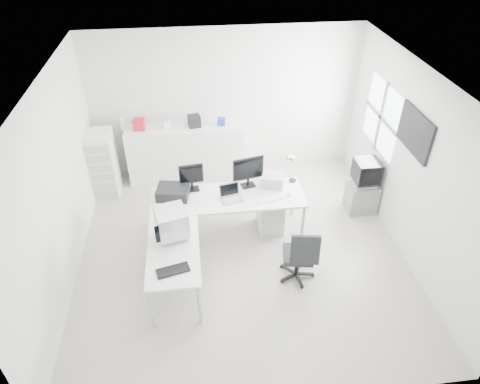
{
  "coord_description": "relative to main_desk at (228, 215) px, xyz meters",
  "views": [
    {
      "loc": [
        -0.62,
        -4.92,
        4.75
      ],
      "look_at": [
        0.0,
        0.2,
        1.0
      ],
      "focal_mm": 32.0,
      "sensor_mm": 36.0,
      "label": 1
    }
  ],
  "objects": [
    {
      "name": "lcd_monitor_small",
      "position": [
        -0.55,
        0.25,
        0.61
      ],
      "size": [
        0.4,
        0.26,
        0.48
      ],
      "primitive_type": null,
      "rotation": [
        0.0,
        0.0,
        0.12
      ],
      "color": "black",
      "rests_on": "main_desk"
    },
    {
      "name": "clutter_box_c",
      "position": [
        -0.44,
        1.79,
        0.82
      ],
      "size": [
        0.25,
        0.23,
        0.22
      ],
      "primitive_type": "cube",
      "rotation": [
        0.0,
        0.0,
        0.2
      ],
      "color": "black",
      "rests_on": "sideboard"
    },
    {
      "name": "laser_printer",
      "position": [
        0.75,
        0.22,
        0.47
      ],
      "size": [
        0.41,
        0.38,
        0.2
      ],
      "primitive_type": "cube",
      "rotation": [
        0.0,
        0.0,
        -0.28
      ],
      "color": "#A7A7A7",
      "rests_on": "main_desk"
    },
    {
      "name": "tv_cabinet",
      "position": [
        2.38,
        0.34,
        -0.1
      ],
      "size": [
        0.5,
        0.41,
        0.54
      ],
      "primitive_type": "cube",
      "color": "slate",
      "rests_on": "floor"
    },
    {
      "name": "window",
      "position": [
        2.64,
        0.75,
        1.23
      ],
      "size": [
        0.02,
        1.2,
        1.1
      ],
      "primitive_type": null,
      "color": "white",
      "rests_on": "right_wall"
    },
    {
      "name": "ceiling",
      "position": [
        0.16,
        -0.45,
        2.42
      ],
      "size": [
        5.0,
        5.0,
        0.01
      ],
      "primitive_type": "cube",
      "color": "white",
      "rests_on": "back_wall"
    },
    {
      "name": "white_keyboard",
      "position": [
        0.65,
        -0.15,
        0.38
      ],
      "size": [
        0.41,
        0.22,
        0.02
      ],
      "primitive_type": "cube",
      "rotation": [
        0.0,
        0.0,
        0.27
      ],
      "color": "white",
      "rests_on": "main_desk"
    },
    {
      "name": "clutter_box_d",
      "position": [
        0.06,
        1.79,
        0.78
      ],
      "size": [
        0.16,
        0.15,
        0.14
      ],
      "primitive_type": "cube",
      "rotation": [
        0.0,
        0.0,
        -0.21
      ],
      "color": "#1B36BE",
      "rests_on": "sideboard"
    },
    {
      "name": "drawer_pedestal",
      "position": [
        0.7,
        0.05,
        -0.08
      ],
      "size": [
        0.4,
        0.5,
        0.6
      ],
      "primitive_type": "cube",
      "color": "white",
      "rests_on": "floor"
    },
    {
      "name": "office_chair",
      "position": [
        0.89,
        -1.09,
        0.1
      ],
      "size": [
        0.63,
        0.63,
        0.94
      ],
      "primitive_type": null,
      "rotation": [
        0.0,
        0.0,
        -0.18
      ],
      "color": "#292C2F",
      "rests_on": "floor"
    },
    {
      "name": "right_wall",
      "position": [
        2.66,
        -0.45,
        1.02
      ],
      "size": [
        0.02,
        5.0,
        2.8
      ],
      "primitive_type": "cube",
      "color": "silver",
      "rests_on": "floor"
    },
    {
      "name": "black_keyboard",
      "position": [
        -0.85,
        -1.5,
        0.39
      ],
      "size": [
        0.45,
        0.27,
        0.03
      ],
      "primitive_type": "cube",
      "rotation": [
        0.0,
        0.0,
        0.25
      ],
      "color": "black",
      "rests_on": "side_desk"
    },
    {
      "name": "lcd_monitor_large",
      "position": [
        0.35,
        0.25,
        0.64
      ],
      "size": [
        0.54,
        0.31,
        0.52
      ],
      "primitive_type": null,
      "rotation": [
        0.0,
        0.0,
        0.23
      ],
      "color": "black",
      "rests_on": "main_desk"
    },
    {
      "name": "clutter_box_a",
      "position": [
        -1.44,
        1.79,
        0.81
      ],
      "size": [
        0.21,
        0.19,
        0.2
      ],
      "primitive_type": "cube",
      "rotation": [
        0.0,
        0.0,
        -0.08
      ],
      "color": "red",
      "rests_on": "sideboard"
    },
    {
      "name": "crt_tv",
      "position": [
        2.38,
        0.34,
        0.39
      ],
      "size": [
        0.5,
        0.48,
        0.45
      ],
      "primitive_type": null,
      "color": "black",
      "rests_on": "tv_cabinet"
    },
    {
      "name": "laptop",
      "position": [
        0.05,
        -0.1,
        0.5
      ],
      "size": [
        0.45,
        0.45,
        0.25
      ],
      "primitive_type": null,
      "rotation": [
        0.0,
        0.0,
        0.23
      ],
      "color": "#B7B7BA",
      "rests_on": "main_desk"
    },
    {
      "name": "clutter_bottle",
      "position": [
        -1.74,
        1.83,
        0.82
      ],
      "size": [
        0.07,
        0.07,
        0.22
      ],
      "primitive_type": "cylinder",
      "color": "white",
      "rests_on": "sideboard"
    },
    {
      "name": "crt_monitor",
      "position": [
        -0.85,
        -0.85,
        0.59
      ],
      "size": [
        0.45,
        0.45,
        0.42
      ],
      "primitive_type": null,
      "rotation": [
        0.0,
        0.0,
        0.25
      ],
      "color": "#B7B7BA",
      "rests_on": "side_desk"
    },
    {
      "name": "wall_picture",
      "position": [
        2.63,
        -0.35,
        1.52
      ],
      "size": [
        0.04,
        0.9,
        0.6
      ],
      "primitive_type": null,
      "color": "black",
      "rests_on": "right_wall"
    },
    {
      "name": "left_wall",
      "position": [
        -2.34,
        -0.45,
        1.02
      ],
      "size": [
        0.02,
        5.0,
        2.8
      ],
      "primitive_type": "cube",
      "color": "silver",
      "rests_on": "floor"
    },
    {
      "name": "floor",
      "position": [
        0.16,
        -0.45,
        -0.38
      ],
      "size": [
        5.0,
        5.0,
        0.01
      ],
      "primitive_type": "cube",
      "color": "silver",
      "rests_on": "ground"
    },
    {
      "name": "white_mouse",
      "position": [
        0.95,
        -0.1,
        0.41
      ],
      "size": [
        0.07,
        0.07,
        0.07
      ],
      "primitive_type": "sphere",
      "color": "white",
      "rests_on": "main_desk"
    },
    {
      "name": "desk_lamp",
      "position": [
        1.1,
        0.3,
        0.6
      ],
      "size": [
        0.17,
        0.17,
        0.45
      ],
      "primitive_type": null,
      "rotation": [
        0.0,
        0.0,
        0.17
      ],
      "color": "silver",
      "rests_on": "main_desk"
    },
    {
      "name": "filing_cabinet",
      "position": [
        -2.12,
        1.42,
        0.25
      ],
      "size": [
        0.44,
        0.52,
        1.25
      ],
      "primitive_type": "cube",
      "color": "white",
      "rests_on": "floor"
    },
    {
      "name": "side_desk",
      "position": [
        -0.85,
        -1.1,
        0.0
      ],
      "size": [
        0.7,
        1.4,
        0.75
      ],
      "primitive_type": null,
      "color": "white",
      "rests_on": "floor"
    },
    {
      "name": "back_wall",
      "position": [
        0.16,
        2.05,
        1.02
      ],
      "size": [
        5.0,
        0.02,
        2.8
      ],
      "primitive_type": "cube",
      "color": "silver",
      "rests_on": "floor"
    },
    {
      "name": "sideboard",
      "position": [
        -0.64,
        1.79,
        0.17
      ],
      "size": [
        2.17,
        0.54,
        1.09
      ],
      "primitive_type": "cube",
      "color": "white",
      "rests_on": "floor"
    },
    {
      "name": "main_desk",
      "position": [
        0.0,
        0.0,
        0.0
      ],
      "size": [
        2.4,
        0.8,
        0.75
      ],
      "primitive_type": null,
      "color": "white",
      "rests_on": "floor"
    },
    {
      "name": "clutter_box_b",
      "position": [
        -0.94,
        1.79,
        0.77
      ],
      "size": [
        0.14,
        0.13,
        0.12
      ],
      "primitive_type": "cube",
      "rotation": [
        0.0,
        0.0,
        0.21
      ],
      "color": "white",
      "rests_on": "sideboard"
    },
    {
      "name": "inkjet_printer",
      "position": [
        -0.85,
        0.1,
        0.46
      ],
      "size": [
        0.54,
        0.45,
        0.17
      ],
      "primitive_type": "cube",
      "rotation": [
        0.0,
        0.0,
        -0.17
      ],
      "color": "black",
      "rests_on": "main_desk"
    }
  ]
}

